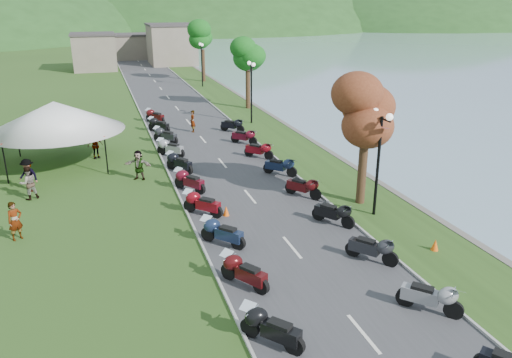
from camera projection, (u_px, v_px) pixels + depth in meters
road at (188, 122)px, 42.28m from camera, size 7.00×120.00×0.02m
hills_backdrop at (111, 29)px, 185.92m from camera, size 360.00×120.00×76.00m
far_building at (126, 48)px, 81.27m from camera, size 18.00×16.00×5.00m
moto_row_left at (221, 234)px, 20.73m from camera, size 2.60×49.38×1.10m
moto_row_right at (333, 213)px, 22.73m from camera, size 2.60×38.28×1.10m
vendor_tent_main at (58, 134)px, 30.57m from camera, size 5.40×5.40×4.00m
tree_lakeside at (365, 135)px, 24.17m from camera, size 2.56×2.56×7.11m
pedestrian_a at (18, 239)px, 21.47m from camera, size 0.78×0.73×1.72m
pedestrian_b at (31, 199)px, 25.84m from camera, size 0.98×0.78×1.77m
pedestrian_c at (31, 191)px, 26.93m from camera, size 1.22×1.09×1.80m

